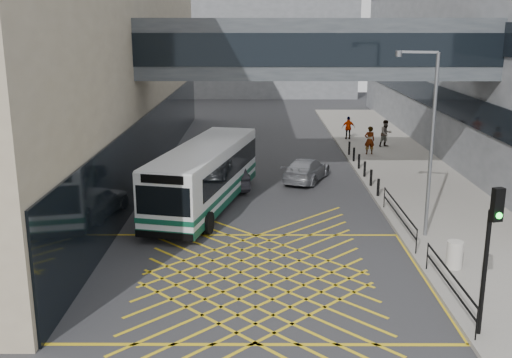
{
  "coord_description": "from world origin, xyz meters",
  "views": [
    {
      "loc": [
        0.06,
        -19.56,
        8.7
      ],
      "look_at": [
        0.0,
        4.0,
        2.6
      ],
      "focal_mm": 42.0,
      "sensor_mm": 36.0,
      "label": 1
    }
  ],
  "objects_px": {
    "car_dark": "(225,174)",
    "street_lamp": "(428,134)",
    "car_silver": "(306,169)",
    "pedestrian_a": "(370,140)",
    "car_white": "(163,201)",
    "bus": "(206,175)",
    "traffic_light": "(491,241)",
    "litter_bin": "(455,255)",
    "pedestrian_c": "(348,128)",
    "pedestrian_b": "(386,134)"
  },
  "relations": [
    {
      "from": "pedestrian_a",
      "to": "car_silver",
      "type": "bearing_deg",
      "value": 52.05
    },
    {
      "from": "pedestrian_c",
      "to": "pedestrian_a",
      "type": "bearing_deg",
      "value": 96.08
    },
    {
      "from": "car_silver",
      "to": "pedestrian_a",
      "type": "bearing_deg",
      "value": -104.4
    },
    {
      "from": "car_white",
      "to": "traffic_light",
      "type": "height_order",
      "value": "traffic_light"
    },
    {
      "from": "bus",
      "to": "pedestrian_b",
      "type": "height_order",
      "value": "bus"
    },
    {
      "from": "litter_bin",
      "to": "bus",
      "type": "bearing_deg",
      "value": 140.73
    },
    {
      "from": "traffic_light",
      "to": "pedestrian_a",
      "type": "distance_m",
      "value": 24.51
    },
    {
      "from": "traffic_light",
      "to": "pedestrian_c",
      "type": "distance_m",
      "value": 30.02
    },
    {
      "from": "bus",
      "to": "car_dark",
      "type": "xyz_separation_m",
      "value": [
        0.73,
        3.69,
        -0.91
      ]
    },
    {
      "from": "car_silver",
      "to": "pedestrian_c",
      "type": "height_order",
      "value": "pedestrian_c"
    },
    {
      "from": "car_dark",
      "to": "traffic_light",
      "type": "distance_m",
      "value": 18.47
    },
    {
      "from": "pedestrian_a",
      "to": "pedestrian_b",
      "type": "distance_m",
      "value": 3.06
    },
    {
      "from": "bus",
      "to": "pedestrian_b",
      "type": "relative_size",
      "value": 5.87
    },
    {
      "from": "car_white",
      "to": "pedestrian_a",
      "type": "distance_m",
      "value": 17.77
    },
    {
      "from": "car_silver",
      "to": "pedestrian_b",
      "type": "height_order",
      "value": "pedestrian_b"
    },
    {
      "from": "bus",
      "to": "litter_bin",
      "type": "xyz_separation_m",
      "value": [
        9.62,
        -7.87,
        -0.99
      ]
    },
    {
      "from": "car_dark",
      "to": "street_lamp",
      "type": "relative_size",
      "value": 0.62
    },
    {
      "from": "car_silver",
      "to": "traffic_light",
      "type": "bearing_deg",
      "value": 123.1
    },
    {
      "from": "bus",
      "to": "car_white",
      "type": "relative_size",
      "value": 2.37
    },
    {
      "from": "car_white",
      "to": "pedestrian_b",
      "type": "relative_size",
      "value": 2.48
    },
    {
      "from": "pedestrian_a",
      "to": "pedestrian_b",
      "type": "xyz_separation_m",
      "value": [
        1.64,
        2.59,
        0.0
      ]
    },
    {
      "from": "street_lamp",
      "to": "pedestrian_c",
      "type": "bearing_deg",
      "value": 105.25
    },
    {
      "from": "car_silver",
      "to": "pedestrian_a",
      "type": "relative_size",
      "value": 2.32
    },
    {
      "from": "car_dark",
      "to": "pedestrian_a",
      "type": "distance_m",
      "value": 12.29
    },
    {
      "from": "traffic_light",
      "to": "litter_bin",
      "type": "bearing_deg",
      "value": 65.26
    },
    {
      "from": "bus",
      "to": "car_white",
      "type": "bearing_deg",
      "value": -128.88
    },
    {
      "from": "bus",
      "to": "pedestrian_c",
      "type": "relative_size",
      "value": 6.52
    },
    {
      "from": "car_dark",
      "to": "car_silver",
      "type": "relative_size",
      "value": 1.06
    },
    {
      "from": "traffic_light",
      "to": "car_white",
      "type": "bearing_deg",
      "value": 117.83
    },
    {
      "from": "car_white",
      "to": "pedestrian_c",
      "type": "distance_m",
      "value": 21.86
    },
    {
      "from": "street_lamp",
      "to": "pedestrian_c",
      "type": "height_order",
      "value": "street_lamp"
    },
    {
      "from": "pedestrian_c",
      "to": "car_dark",
      "type": "bearing_deg",
      "value": 56.96
    },
    {
      "from": "pedestrian_a",
      "to": "car_white",
      "type": "bearing_deg",
      "value": 46.1
    },
    {
      "from": "bus",
      "to": "car_white",
      "type": "height_order",
      "value": "bus"
    },
    {
      "from": "litter_bin",
      "to": "pedestrian_c",
      "type": "xyz_separation_m",
      "value": [
        -0.15,
        25.07,
        0.36
      ]
    },
    {
      "from": "litter_bin",
      "to": "car_white",
      "type": "bearing_deg",
      "value": 150.95
    },
    {
      "from": "traffic_light",
      "to": "pedestrian_b",
      "type": "height_order",
      "value": "traffic_light"
    },
    {
      "from": "bus",
      "to": "car_dark",
      "type": "bearing_deg",
      "value": 91.57
    },
    {
      "from": "pedestrian_b",
      "to": "pedestrian_c",
      "type": "bearing_deg",
      "value": 103.04
    },
    {
      "from": "pedestrian_a",
      "to": "traffic_light",
      "type": "bearing_deg",
      "value": 85.49
    },
    {
      "from": "traffic_light",
      "to": "pedestrian_b",
      "type": "relative_size",
      "value": 2.28
    },
    {
      "from": "car_white",
      "to": "pedestrian_a",
      "type": "bearing_deg",
      "value": -143.82
    },
    {
      "from": "bus",
      "to": "pedestrian_b",
      "type": "xyz_separation_m",
      "value": [
        11.71,
        14.26,
        -0.53
      ]
    },
    {
      "from": "car_silver",
      "to": "traffic_light",
      "type": "xyz_separation_m",
      "value": [
        3.55,
        -17.92,
        2.31
      ]
    },
    {
      "from": "pedestrian_c",
      "to": "bus",
      "type": "bearing_deg",
      "value": 61.03
    },
    {
      "from": "bus",
      "to": "car_dark",
      "type": "distance_m",
      "value": 3.87
    },
    {
      "from": "street_lamp",
      "to": "litter_bin",
      "type": "height_order",
      "value": "street_lamp"
    },
    {
      "from": "bus",
      "to": "traffic_light",
      "type": "relative_size",
      "value": 2.58
    },
    {
      "from": "car_white",
      "to": "car_dark",
      "type": "bearing_deg",
      "value": -128.26
    },
    {
      "from": "bus",
      "to": "traffic_light",
      "type": "height_order",
      "value": "traffic_light"
    }
  ]
}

